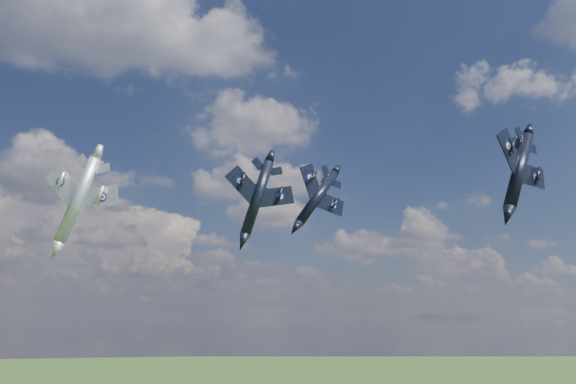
{
  "coord_description": "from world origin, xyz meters",
  "views": [
    {
      "loc": [
        -8.29,
        -53.25,
        67.79
      ],
      "look_at": [
        5.51,
        14.03,
        83.19
      ],
      "focal_mm": 35.0,
      "sensor_mm": 36.0,
      "label": 1
    }
  ],
  "objects": [
    {
      "name": "jet_lead_navy",
      "position": [
        1.39,
        12.4,
        81.98
      ],
      "size": [
        11.12,
        14.12,
        5.43
      ],
      "primitive_type": null,
      "rotation": [
        0.0,
        0.3,
        0.1
      ],
      "color": "black"
    },
    {
      "name": "jet_right_navy",
      "position": [
        29.19,
        0.94,
        83.83
      ],
      "size": [
        15.54,
        17.44,
        7.59
      ],
      "primitive_type": null,
      "rotation": [
        0.0,
        0.5,
        0.43
      ],
      "color": "black"
    },
    {
      "name": "jet_high_navy",
      "position": [
        11.76,
        23.51,
        84.74
      ],
      "size": [
        15.01,
        17.24,
        8.84
      ],
      "primitive_type": null,
      "rotation": [
        0.0,
        0.68,
        0.43
      ],
      "color": "black"
    },
    {
      "name": "jet_left_silver",
      "position": [
        -20.29,
        19.25,
        82.2
      ],
      "size": [
        16.2,
        18.55,
        6.87
      ],
      "primitive_type": null,
      "rotation": [
        0.0,
        0.35,
        -0.35
      ],
      "color": "#A4A5AE"
    }
  ]
}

